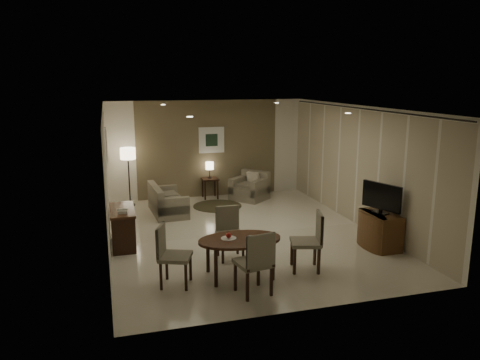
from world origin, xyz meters
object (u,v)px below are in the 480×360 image
object	(u,v)px
chair_near	(253,262)
dining_table	(240,257)
console_desk	(123,227)
chair_left	(176,256)
chair_right	(305,242)
tv_cabinet	(380,230)
armchair	(249,186)
side_table	(210,188)
sofa	(168,199)
floor_lamp	(129,177)
chair_far	(230,234)

from	to	relation	value
chair_near	dining_table	bearing A→B (deg)	-99.07
console_desk	chair_near	bearing A→B (deg)	-56.05
dining_table	chair_near	bearing A→B (deg)	-88.35
chair_left	chair_right	world-z (taller)	chair_right
tv_cabinet	dining_table	distance (m)	3.10
tv_cabinet	chair_near	xyz separation A→B (m)	(-3.03, -1.26, 0.17)
dining_table	armchair	distance (m)	5.12
chair_left	tv_cabinet	bearing A→B (deg)	-60.96
tv_cabinet	armchair	world-z (taller)	armchair
chair_near	armchair	world-z (taller)	chair_near
chair_right	side_table	world-z (taller)	chair_right
sofa	side_table	world-z (taller)	sofa
floor_lamp	side_table	bearing A→B (deg)	4.85
chair_near	floor_lamp	distance (m)	6.02
console_desk	tv_cabinet	size ratio (longest dim) A/B	1.33
dining_table	armchair	world-z (taller)	armchair
console_desk	armchair	bearing A→B (deg)	38.41
tv_cabinet	chair_right	world-z (taller)	chair_right
chair_near	sofa	bearing A→B (deg)	-92.35
dining_table	floor_lamp	distance (m)	5.37
side_table	dining_table	bearing A→B (deg)	-96.87
dining_table	chair_right	xyz separation A→B (m)	(1.17, -0.05, 0.18)
chair_right	side_table	distance (m)	5.39
floor_lamp	chair_far	bearing A→B (deg)	-69.69
tv_cabinet	floor_lamp	size ratio (longest dim) A/B	0.59
dining_table	chair_far	xyz separation A→B (m)	(0.04, 0.80, 0.15)
dining_table	chair_left	xyz separation A→B (m)	(-1.09, -0.06, 0.17)
armchair	chair_left	bearing A→B (deg)	-69.31
console_desk	armchair	world-z (taller)	armchair
chair_near	side_table	distance (m)	6.03
chair_right	side_table	size ratio (longest dim) A/B	1.82
chair_right	floor_lamp	size ratio (longest dim) A/B	0.67
tv_cabinet	chair_far	size ratio (longest dim) A/B	0.94
console_desk	chair_left	bearing A→B (deg)	-70.67
tv_cabinet	chair_left	xyz separation A→B (m)	(-4.14, -0.64, 0.15)
side_table	armchair	bearing A→B (deg)	-24.56
dining_table	side_table	size ratio (longest dim) A/B	2.49
dining_table	sofa	xyz separation A→B (m)	(-0.69, 4.12, 0.02)
chair_near	armchair	bearing A→B (deg)	-117.14
console_desk	chair_near	size ratio (longest dim) A/B	1.16
chair_left	armchair	distance (m)	5.62
console_desk	armchair	size ratio (longest dim) A/B	1.39
chair_right	sofa	distance (m)	4.57
chair_right	chair_near	bearing A→B (deg)	-45.54
console_desk	chair_right	distance (m)	3.69
chair_near	chair_left	bearing A→B (deg)	-40.07
dining_table	side_table	bearing A→B (deg)	83.13
chair_left	floor_lamp	size ratio (longest dim) A/B	0.65
console_desk	chair_left	xyz separation A→B (m)	(0.75, -2.14, 0.12)
tv_cabinet	floor_lamp	bearing A→B (deg)	135.39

